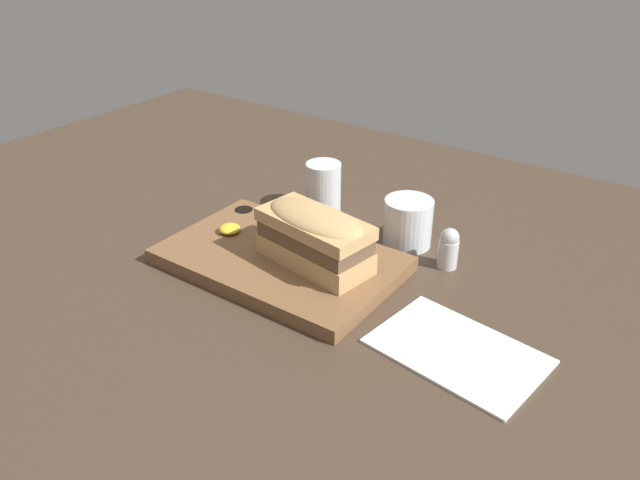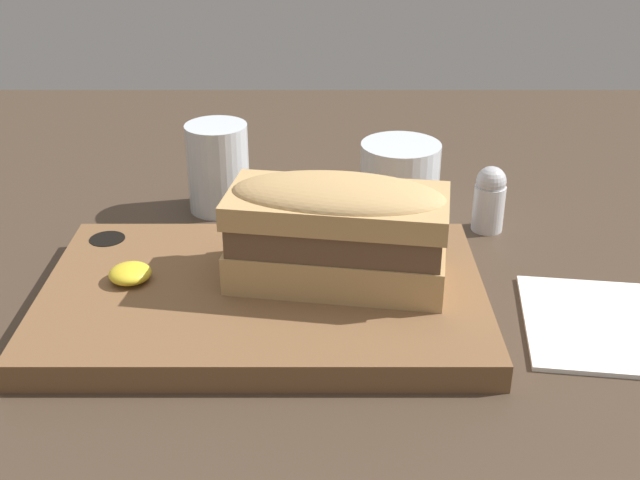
{
  "view_description": "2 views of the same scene",
  "coord_description": "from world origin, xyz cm",
  "px_view_note": "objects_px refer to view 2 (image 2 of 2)",
  "views": [
    {
      "loc": [
        51.67,
        -66.23,
        52.98
      ],
      "look_at": [
        6.7,
        -2.99,
        9.83
      ],
      "focal_mm": 35.0,
      "sensor_mm": 36.0,
      "label": 1
    },
    {
      "loc": [
        3.0,
        -58.89,
        37.12
      ],
      "look_at": [
        2.85,
        -1.36,
        8.05
      ],
      "focal_mm": 45.0,
      "sensor_mm": 36.0,
      "label": 2
    }
  ],
  "objects_px": {
    "serving_board": "(265,296)",
    "salt_shaker": "(491,199)",
    "wine_glass": "(401,185)",
    "sandwich": "(339,227)",
    "water_glass": "(220,173)"
  },
  "relations": [
    {
      "from": "serving_board",
      "to": "salt_shaker",
      "type": "height_order",
      "value": "salt_shaker"
    },
    {
      "from": "serving_board",
      "to": "wine_glass",
      "type": "relative_size",
      "value": 4.51
    },
    {
      "from": "sandwich",
      "to": "wine_glass",
      "type": "bearing_deg",
      "value": 68.49
    },
    {
      "from": "wine_glass",
      "to": "serving_board",
      "type": "bearing_deg",
      "value": -125.73
    },
    {
      "from": "serving_board",
      "to": "sandwich",
      "type": "xyz_separation_m",
      "value": [
        0.06,
        0.01,
        0.06
      ]
    },
    {
      "from": "wine_glass",
      "to": "salt_shaker",
      "type": "bearing_deg",
      "value": -17.75
    },
    {
      "from": "sandwich",
      "to": "wine_glass",
      "type": "height_order",
      "value": "sandwich"
    },
    {
      "from": "serving_board",
      "to": "salt_shaker",
      "type": "xyz_separation_m",
      "value": [
        0.21,
        0.15,
        0.02
      ]
    },
    {
      "from": "serving_board",
      "to": "water_glass",
      "type": "bearing_deg",
      "value": 106.19
    },
    {
      "from": "sandwich",
      "to": "salt_shaker",
      "type": "xyz_separation_m",
      "value": [
        0.15,
        0.14,
        -0.04
      ]
    },
    {
      "from": "sandwich",
      "to": "water_glass",
      "type": "relative_size",
      "value": 2.02
    },
    {
      "from": "salt_shaker",
      "to": "serving_board",
      "type": "bearing_deg",
      "value": -145.03
    },
    {
      "from": "water_glass",
      "to": "wine_glass",
      "type": "relative_size",
      "value": 1.15
    },
    {
      "from": "water_glass",
      "to": "sandwich",
      "type": "bearing_deg",
      "value": -58.18
    },
    {
      "from": "water_glass",
      "to": "salt_shaker",
      "type": "xyz_separation_m",
      "value": [
        0.27,
        -0.05,
        -0.01
      ]
    }
  ]
}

